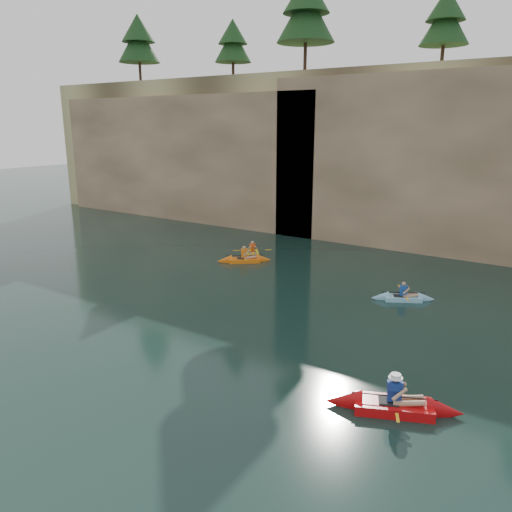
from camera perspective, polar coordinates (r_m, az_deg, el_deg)
The scene contains 10 objects.
ground at distance 15.38m, azimuth -8.36°, elevation -16.58°, with size 160.00×160.00×0.00m, color black.
cliff at distance 40.63m, azimuth 21.41°, elevation 11.12°, with size 70.00×16.00×12.00m, color tan.
cliff_slab_west at distance 43.39m, azimuth -8.35°, elevation 11.20°, with size 26.00×2.40×10.56m, color tan.
cliff_slab_center at distance 33.00m, azimuth 21.85°, elevation 9.90°, with size 24.00×2.40×11.40m, color tan.
sea_cave_west at distance 41.93m, azimuth -6.73°, elevation 6.62°, with size 4.50×1.00×4.00m, color black.
sea_cave_center at distance 34.69m, azimuth 11.25°, elevation 4.02°, with size 3.50×1.00×3.20m, color black.
main_kayaker at distance 15.40m, azimuth 15.43°, elevation -16.11°, with size 3.92×2.43×1.45m.
kayaker_orange at distance 29.64m, azimuth -1.36°, elevation -0.42°, with size 2.95×2.65×1.23m.
kayaker_yellow at distance 30.87m, azimuth -0.39°, elevation 0.21°, with size 2.45×2.79×1.22m.
kayaker_ltblue_mid at distance 24.30m, azimuth 16.42°, elevation -4.57°, with size 2.89×2.04×1.12m.
Camera 1 is at (8.99, -9.57, 8.00)m, focal length 35.00 mm.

